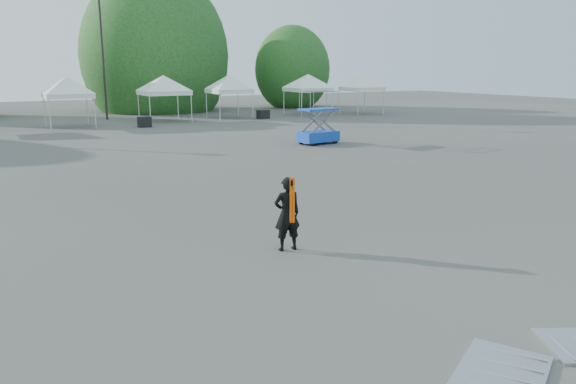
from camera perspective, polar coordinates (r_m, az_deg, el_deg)
ground at (r=13.85m, az=-2.76°, el=-3.99°), size 120.00×120.00×0.00m
light_pole_east at (r=44.80m, az=-18.38°, el=14.03°), size 0.60×0.25×9.80m
tree_mid_e at (r=53.03m, az=-13.33°, el=13.29°), size 5.12×5.12×7.79m
tree_far_e at (r=56.29m, az=0.44°, el=12.32°), size 3.84×3.84×5.84m
tent_e at (r=39.88m, az=-21.55°, el=10.50°), size 4.15×4.15×3.88m
tent_f at (r=42.25m, az=-12.55°, el=11.14°), size 4.56×4.56×3.88m
tent_g at (r=44.10m, az=-6.04°, el=11.42°), size 4.12×4.12×3.88m
tent_h at (r=46.96m, az=2.05°, el=11.55°), size 4.43×4.43×3.88m
tent_extra_8 at (r=48.55m, az=7.55°, el=11.49°), size 4.04×4.04×3.88m
man at (r=12.23m, az=-0.09°, el=-2.23°), size 0.64×0.47×1.64m
scissor_lift at (r=29.27m, az=3.12°, el=7.56°), size 2.23×1.34×2.72m
barrier_left at (r=7.98m, az=20.44°, el=-17.72°), size 2.38×1.97×0.07m
crate_mid at (r=38.72m, az=-14.37°, el=6.90°), size 0.95×0.79×0.68m
crate_east at (r=43.70m, az=-2.55°, el=7.88°), size 0.90×0.73×0.66m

